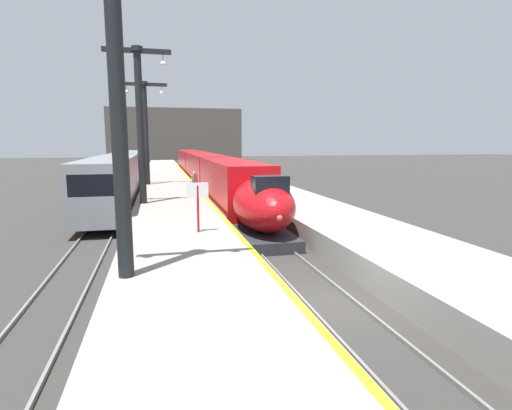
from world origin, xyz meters
TOP-DOWN VIEW (x-y plane):
  - ground_plane at (0.00, 0.00)m, footprint 260.00×260.00m
  - platform_left at (-4.05, 24.75)m, footprint 4.80×110.00m
  - platform_right at (4.05, 24.75)m, footprint 4.80×110.00m
  - platform_left_safety_stripe at (-1.77, 24.75)m, footprint 0.20×107.80m
  - rail_main_left at (-0.75, 27.50)m, footprint 0.08×110.00m
  - rail_main_right at (0.75, 27.50)m, footprint 0.08×110.00m
  - rail_secondary_left at (-8.85, 27.50)m, footprint 0.08×110.00m
  - rail_secondary_right at (-7.35, 27.50)m, footprint 0.08×110.00m
  - highspeed_train_main at (0.00, 32.54)m, footprint 2.92×55.88m
  - regional_train_adjacent at (-8.10, 28.35)m, footprint 2.85×36.60m
  - station_column_near at (-5.90, 0.92)m, footprint 4.00×0.68m
  - station_column_mid at (-5.90, 15.33)m, footprint 4.00×0.68m
  - station_column_far at (-5.90, 27.24)m, footprint 4.00×0.68m
  - passenger_near_edge at (-2.36, 19.15)m, footprint 0.46×0.41m
  - rolling_suitcase at (-2.60, 18.69)m, footprint 0.40×0.22m
  - departure_info_board at (-3.34, 6.19)m, footprint 0.90×0.10m
  - terminus_back_wall at (0.00, 102.00)m, footprint 36.00×2.00m

SIDE VIEW (x-z plane):
  - ground_plane at x=0.00m, z-range 0.00..0.00m
  - rail_main_left at x=-0.75m, z-range 0.00..0.12m
  - rail_main_right at x=0.75m, z-range 0.00..0.12m
  - rail_secondary_left at x=-8.85m, z-range 0.00..0.12m
  - rail_secondary_right at x=-7.35m, z-range 0.00..0.12m
  - platform_left at x=-4.05m, z-range 0.00..1.05m
  - platform_right at x=4.05m, z-range 0.00..1.05m
  - platform_left_safety_stripe at x=-1.77m, z-range 1.05..1.06m
  - rolling_suitcase at x=-2.60m, z-range 0.86..1.85m
  - highspeed_train_main at x=0.00m, z-range 0.16..3.76m
  - passenger_near_edge at x=-2.36m, z-range 1.19..2.88m
  - regional_train_adjacent at x=-8.10m, z-range 0.23..4.03m
  - departure_info_board at x=-3.34m, z-range 1.50..3.62m
  - station_column_far at x=-5.90m, z-range 1.98..11.08m
  - station_column_mid at x=-5.90m, z-range 1.99..11.43m
  - station_column_near at x=-5.90m, z-range 2.00..11.84m
  - terminus_back_wall at x=0.00m, z-range 0.00..14.00m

